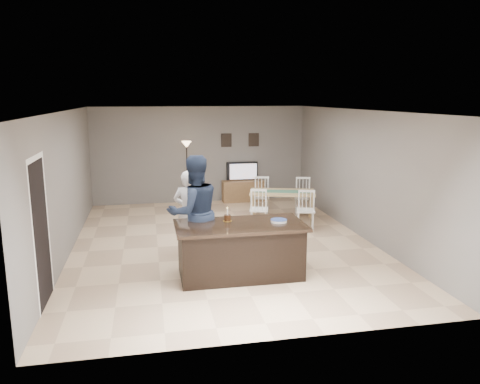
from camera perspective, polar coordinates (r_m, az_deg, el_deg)
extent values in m
plane|color=tan|center=(9.72, -2.08, -6.24)|extent=(8.00, 8.00, 0.00)
plane|color=slate|center=(13.31, -4.88, 4.54)|extent=(6.00, 0.00, 6.00)
plane|color=slate|center=(5.58, 4.42, -5.38)|extent=(6.00, 0.00, 6.00)
plane|color=slate|center=(9.41, -20.50, 0.91)|extent=(0.00, 8.00, 8.00)
plane|color=slate|center=(10.29, 14.60, 2.14)|extent=(0.00, 8.00, 8.00)
plane|color=white|center=(9.25, -2.20, 9.88)|extent=(8.00, 8.00, 0.00)
cube|color=black|center=(7.90, 0.00, -7.23)|extent=(2.00, 1.00, 0.85)
cube|color=black|center=(7.77, 0.00, -4.09)|extent=(2.15, 1.10, 0.05)
cube|color=brown|center=(13.44, 0.39, 0.12)|extent=(1.20, 0.40, 0.60)
imported|color=black|center=(13.41, 0.34, 2.54)|extent=(0.91, 0.12, 0.53)
plane|color=orange|center=(13.33, 0.41, 2.51)|extent=(0.78, 0.00, 0.78)
cube|color=black|center=(13.35, -1.68, 6.33)|extent=(0.30, 0.02, 0.38)
cube|color=black|center=(13.51, 1.69, 6.39)|extent=(0.30, 0.02, 0.38)
plane|color=black|center=(7.26, -23.06, -4.73)|extent=(0.00, 2.10, 2.10)
plane|color=white|center=(7.05, -23.72, 3.82)|extent=(0.00, 1.02, 1.02)
imported|color=silver|center=(8.98, -6.29, -2.45)|extent=(0.69, 0.58, 1.61)
imported|color=#1C263D|center=(8.16, -5.59, -2.47)|extent=(1.14, 0.99, 2.00)
cylinder|color=gold|center=(7.94, -1.54, -3.53)|extent=(0.15, 0.15, 0.00)
cylinder|color=#3D2010|center=(7.93, -1.54, -3.16)|extent=(0.11, 0.11, 0.10)
cylinder|color=white|center=(7.90, -1.55, -2.40)|extent=(0.02, 0.02, 0.11)
sphere|color=#FFBF4C|center=(7.89, -1.55, -1.94)|extent=(0.02, 0.02, 0.02)
cylinder|color=white|center=(7.90, 4.74, -3.62)|extent=(0.27, 0.27, 0.01)
cylinder|color=white|center=(7.90, 4.75, -3.52)|extent=(0.27, 0.27, 0.01)
cylinder|color=white|center=(7.90, 4.75, -3.43)|extent=(0.27, 0.27, 0.01)
cylinder|color=#324C99|center=(7.89, 4.75, -3.37)|extent=(0.28, 0.28, 0.00)
cube|color=#A28658|center=(11.30, 5.18, -0.04)|extent=(1.73, 1.26, 0.04)
cylinder|color=#A28658|center=(11.05, 1.54, -2.19)|extent=(0.06, 0.06, 0.69)
cylinder|color=#A28658|center=(11.75, 8.54, -1.48)|extent=(0.06, 0.06, 0.69)
cube|color=#3A684F|center=(11.29, 5.18, 0.08)|extent=(1.39, 0.70, 0.01)
cube|color=white|center=(10.71, 2.32, -2.14)|extent=(0.50, 0.48, 0.04)
cylinder|color=white|center=(10.62, 1.39, -3.51)|extent=(0.03, 0.03, 0.42)
cylinder|color=white|center=(10.91, 3.21, -3.12)|extent=(0.03, 0.03, 0.42)
cube|color=white|center=(10.43, 2.30, 0.21)|extent=(0.36, 0.13, 0.05)
cube|color=white|center=(10.71, 8.01, -2.24)|extent=(0.50, 0.48, 0.04)
cylinder|color=white|center=(10.61, 7.13, -3.61)|extent=(0.03, 0.03, 0.42)
cylinder|color=white|center=(10.93, 8.80, -3.21)|extent=(0.03, 0.03, 0.42)
cube|color=white|center=(10.44, 8.13, 0.11)|extent=(0.36, 0.13, 0.05)
cube|color=white|center=(12.02, 2.62, -0.61)|extent=(0.50, 0.48, 0.04)
cylinder|color=white|center=(12.22, 3.41, -1.51)|extent=(0.03, 0.03, 0.42)
cylinder|color=white|center=(11.93, 1.79, -1.82)|extent=(0.03, 0.03, 0.42)
cube|color=white|center=(12.10, 2.67, 1.80)|extent=(0.36, 0.13, 0.05)
cube|color=white|center=(12.03, 7.68, -0.70)|extent=(0.50, 0.48, 0.04)
cylinder|color=white|center=(12.24, 8.39, -1.60)|extent=(0.03, 0.03, 0.42)
cylinder|color=white|center=(11.92, 6.90, -1.91)|extent=(0.03, 0.03, 0.42)
cube|color=white|center=(12.11, 7.70, 1.71)|extent=(0.36, 0.13, 0.05)
cylinder|color=black|center=(12.98, -6.37, -1.66)|extent=(0.27, 0.27, 0.03)
cylinder|color=black|center=(12.82, -6.45, 1.95)|extent=(0.03, 0.03, 1.65)
cone|color=#FCC88A|center=(12.70, -6.54, 5.79)|extent=(0.27, 0.27, 0.17)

